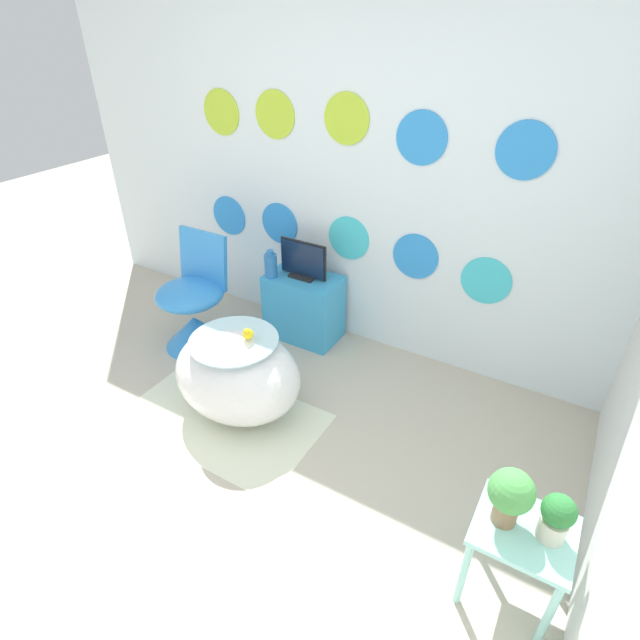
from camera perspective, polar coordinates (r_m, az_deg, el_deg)
The scene contains 12 objects.
ground_plane at distance 2.76m, azimuth -18.98°, elevation -21.23°, with size 12.00×12.00×0.00m, color #BCB29E.
wall_back_dotted at distance 3.37m, azimuth 3.27°, elevation 17.70°, with size 4.65×0.05×2.60m.
rug at distance 3.18m, azimuth -10.94°, elevation -10.88°, with size 1.18×0.73×0.01m.
bathtub at distance 3.04m, azimuth -9.40°, elevation -6.17°, with size 0.80×0.63×0.54m.
rubber_duck at distance 2.84m, azimuth -8.25°, elevation -1.55°, with size 0.06×0.07×0.07m.
chair at distance 3.71m, azimuth -14.25°, elevation 0.95°, with size 0.48×0.48×0.83m.
tv_cabinet at distance 3.71m, azimuth -1.85°, elevation 1.53°, with size 0.53×0.34×0.50m.
tv at distance 3.53m, azimuth -1.94°, elevation 6.67°, with size 0.37×0.12×0.27m.
vase at distance 3.57m, azimuth -5.65°, elevation 6.29°, with size 0.09×0.09×0.20m.
side_table at distance 2.31m, azimuth 21.91°, elevation -22.51°, with size 0.38×0.34×0.43m.
potted_plant_left at distance 2.12m, azimuth 20.94°, elevation -18.10°, with size 0.18×0.18×0.26m.
potted_plant_right at distance 2.17m, azimuth 25.42°, elevation -19.65°, with size 0.13×0.13×0.22m.
Camera 1 is at (1.49, -0.89, 2.15)m, focal length 28.00 mm.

